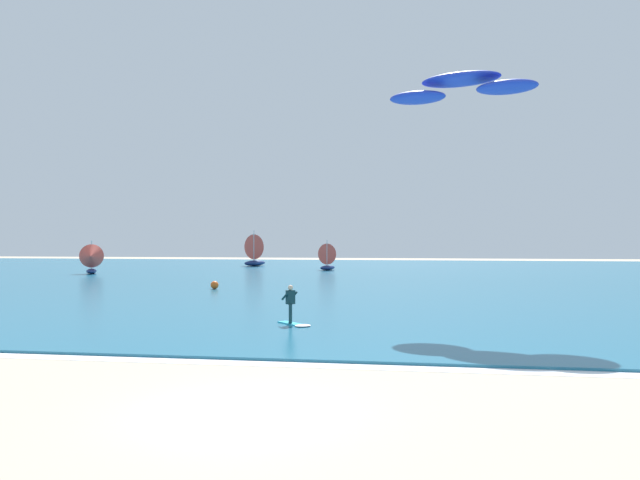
{
  "coord_description": "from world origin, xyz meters",
  "views": [
    {
      "loc": [
        3.64,
        -12.34,
        3.7
      ],
      "look_at": [
        -0.42,
        14.74,
        3.7
      ],
      "focal_mm": 33.45,
      "sensor_mm": 36.0,
      "label": 1
    }
  ],
  "objects": [
    {
      "name": "marker_buoy",
      "position": [
        -10.52,
        29.76,
        0.39
      ],
      "size": [
        0.59,
        0.59,
        0.59
      ],
      "primitive_type": "sphere",
      "color": "#E55919",
      "rests_on": "ocean"
    },
    {
      "name": "sailboat_center_horizon",
      "position": [
        -5.9,
        58.89,
        1.74
      ],
      "size": [
        2.84,
        3.18,
        3.58
      ],
      "color": "navy",
      "rests_on": "ocean"
    },
    {
      "name": "kitesurfer",
      "position": [
        -1.27,
        12.6,
        0.7
      ],
      "size": [
        1.76,
        1.8,
        1.67
      ],
      "color": "#26B2CC",
      "rests_on": "ocean"
    },
    {
      "name": "shoreline_foam",
      "position": [
        -1.45,
        5.69,
        0.01
      ],
      "size": [
        95.26,
        2.18,
        0.01
      ],
      "primitive_type": "cube",
      "color": "white",
      "rests_on": "ground"
    },
    {
      "name": "kite",
      "position": [
        6.01,
        15.99,
        10.8
      ],
      "size": [
        7.23,
        4.42,
        1.05
      ],
      "color": "#1E33B2"
    },
    {
      "name": "sailboat_trailing",
      "position": [
        -29.8,
        46.57,
        1.72
      ],
      "size": [
        2.82,
        3.16,
        3.54
      ],
      "color": "navy",
      "rests_on": "ocean"
    },
    {
      "name": "sailboat_outermost",
      "position": [
        -17.43,
        68.98,
        2.37
      ],
      "size": [
        3.94,
        4.4,
        4.94
      ],
      "color": "navy",
      "rests_on": "ocean"
    },
    {
      "name": "ocean",
      "position": [
        0.0,
        50.36,
        0.05
      ],
      "size": [
        160.0,
        90.0,
        0.1
      ],
      "primitive_type": "cube",
      "color": "#1E607F",
      "rests_on": "ground"
    },
    {
      "name": "ground_plane",
      "position": [
        0.0,
        0.0,
        0.0
      ],
      "size": [
        220.0,
        220.0,
        0.0
      ],
      "primitive_type": "plane",
      "color": "tan"
    }
  ]
}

